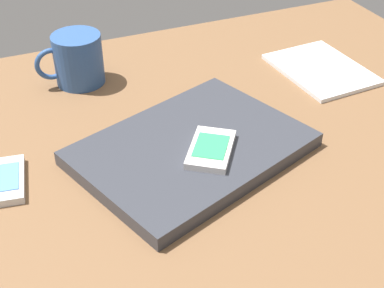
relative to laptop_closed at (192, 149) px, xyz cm
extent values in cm
cube|color=brown|center=(0.05, -3.94, -2.63)|extent=(120.00, 80.00, 3.00)
cube|color=#33353D|center=(0.00, 0.00, 0.00)|extent=(38.76, 33.23, 2.26)
cube|color=silver|center=(-1.60, 3.24, 1.65)|extent=(10.37, 11.26, 1.04)
cube|color=#33A566|center=(-1.60, 3.24, 2.24)|extent=(7.20, 7.52, 0.14)
cube|color=silver|center=(27.14, -3.55, -0.55)|extent=(7.35, 10.70, 1.17)
cube|color=#5993E0|center=(27.14, -3.55, 0.11)|extent=(5.49, 6.78, 0.14)
cube|color=white|center=(-32.82, -14.72, -0.73)|extent=(15.62, 19.93, 0.80)
cylinder|color=#2D518C|center=(10.06, -28.45, 3.48)|extent=(8.74, 8.74, 9.21)
torus|color=#2D518C|center=(14.82, -28.45, 3.48)|extent=(6.06, 0.90, 6.06)
camera|label=1|loc=(25.65, 60.72, 48.71)|focal=51.25mm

